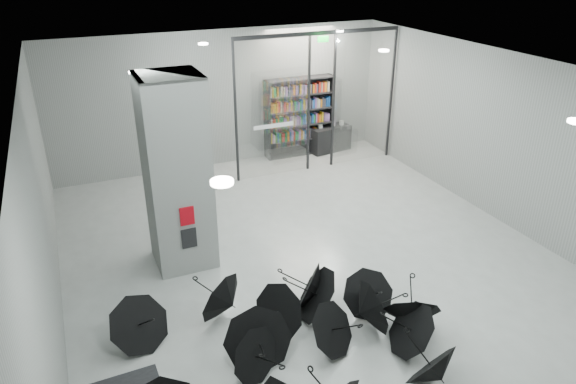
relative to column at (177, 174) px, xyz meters
name	(u,v)px	position (x,y,z in m)	size (l,w,h in m)	color
room	(337,149)	(2.50, -2.00, 0.84)	(14.00, 14.02, 4.01)	gray
column	(177,174)	(0.00, 0.00, 0.00)	(1.20, 1.20, 4.00)	slate
fire_cabinet	(187,216)	(0.00, -0.62, -0.65)	(0.28, 0.04, 0.38)	#A50A07
info_panel	(189,238)	(0.00, -0.62, -1.15)	(0.30, 0.03, 0.42)	black
exit_sign	(323,39)	(4.90, 3.30, 1.82)	(0.30, 0.06, 0.15)	#0CE533
glass_partition	(318,97)	(4.89, 3.50, 0.18)	(5.06, 0.08, 4.00)	silver
bookshelf	(300,117)	(4.90, 4.75, -0.77)	(2.24, 0.45, 2.46)	black
shop_counter	(330,139)	(5.92, 4.61, -1.59)	(1.37, 0.55, 0.82)	black
umbrella_cluster	(287,361)	(0.65, -3.99, -1.69)	(5.77, 4.56, 1.31)	black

